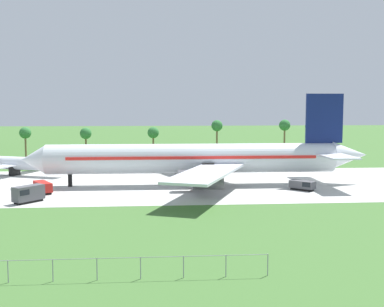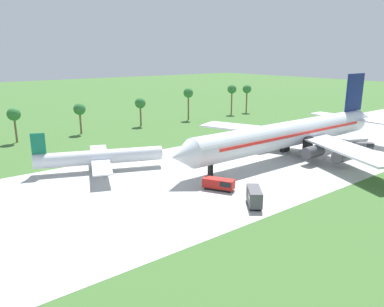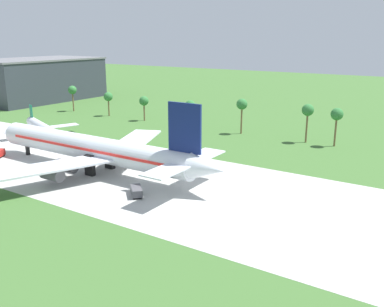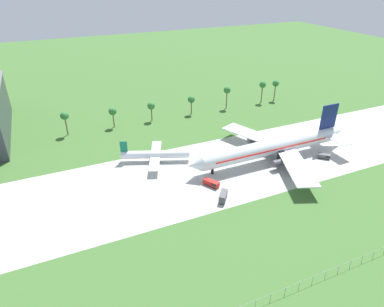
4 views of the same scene
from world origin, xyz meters
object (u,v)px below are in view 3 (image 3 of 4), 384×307
at_px(jet_airliner, 96,149).
at_px(baggage_tug, 136,192).
at_px(regional_aircraft, 42,127).
at_px(terminal_building, 38,79).

bearing_deg(jet_airliner, baggage_tug, -22.12).
height_order(regional_aircraft, baggage_tug, regional_aircraft).
bearing_deg(baggage_tug, regional_aircraft, 157.74).
bearing_deg(jet_airliner, regional_aircraft, 157.68).
height_order(jet_airliner, regional_aircraft, jet_airliner).
bearing_deg(terminal_building, baggage_tug, -30.74).
bearing_deg(terminal_building, regional_aircraft, -37.15).
height_order(jet_airliner, terminal_building, terminal_building).
relative_size(jet_airliner, baggage_tug, 14.59).
distance_m(jet_airliner, regional_aircraft, 45.42).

